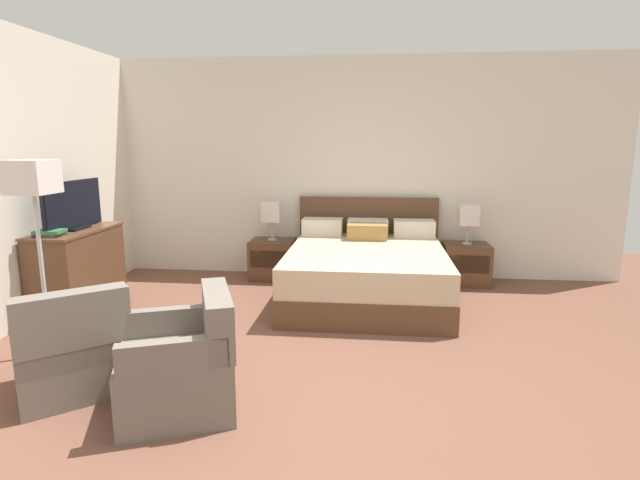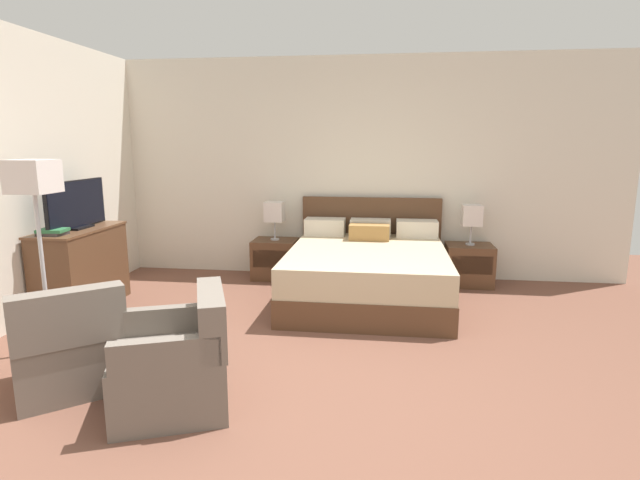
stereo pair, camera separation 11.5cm
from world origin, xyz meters
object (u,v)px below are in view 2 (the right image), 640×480
object	(u,v)px
nightstand_left	(275,259)
floor_lamp	(35,195)
armchair_by_window	(69,349)
bed	(367,271)
nightstand_right	(469,265)
book_red_cover	(52,234)
tv	(76,205)
dresser	(81,267)
table_lamp_left	(275,212)
book_blue_cover	(53,230)
armchair_companion	(177,365)
table_lamp_right	(472,216)

from	to	relation	value
nightstand_left	floor_lamp	size ratio (longest dim) A/B	0.35
armchair_by_window	bed	bearing A→B (deg)	49.59
nightstand_left	armchair_by_window	distance (m)	3.11
nightstand_right	book_red_cover	xyz separation A→B (m)	(-4.08, -1.78, 0.60)
tv	book_red_cover	world-z (taller)	tv
dresser	floor_lamp	world-z (taller)	floor_lamp
table_lamp_left	floor_lamp	bearing A→B (deg)	-118.08
nightstand_right	floor_lamp	world-z (taller)	floor_lamp
book_blue_cover	table_lamp_left	bearing A→B (deg)	46.06
book_red_cover	armchair_companion	distance (m)	2.32
dresser	tv	bearing A→B (deg)	75.87
tv	book_red_cover	bearing A→B (deg)	-92.24
bed	tv	distance (m)	3.06
book_blue_cover	armchair_by_window	xyz separation A→B (m)	(0.93, -1.24, -0.59)
nightstand_right	table_lamp_left	world-z (taller)	table_lamp_left
bed	floor_lamp	xyz separation A→B (m)	(-2.50, -1.76, 0.98)
armchair_by_window	table_lamp_left	bearing A→B (deg)	75.54
book_red_cover	book_blue_cover	world-z (taller)	book_blue_cover
table_lamp_right	book_red_cover	size ratio (longest dim) A/B	2.13
tv	armchair_companion	world-z (taller)	tv
book_blue_cover	floor_lamp	world-z (taller)	floor_lamp
bed	book_blue_cover	size ratio (longest dim) A/B	8.43
nightstand_right	tv	size ratio (longest dim) A/B	0.59
book_red_cover	armchair_companion	world-z (taller)	book_red_cover
book_blue_cover	armchair_by_window	size ratio (longest dim) A/B	0.25
tv	floor_lamp	xyz separation A→B (m)	(0.38, -1.08, 0.22)
table_lamp_right	floor_lamp	world-z (taller)	floor_lamp
bed	nightstand_right	xyz separation A→B (m)	(1.18, 0.71, -0.07)
floor_lamp	table_lamp_right	bearing A→B (deg)	33.87
book_blue_cover	floor_lamp	xyz separation A→B (m)	(0.39, -0.70, 0.41)
table_lamp_left	book_blue_cover	bearing A→B (deg)	-133.94
nightstand_right	tv	world-z (taller)	tv
nightstand_right	dresser	xyz separation A→B (m)	(-4.07, -1.41, 0.18)
nightstand_right	table_lamp_left	xyz separation A→B (m)	(-2.37, 0.00, 0.59)
book_red_cover	floor_lamp	distance (m)	0.92
nightstand_right	bed	bearing A→B (deg)	-149.04
table_lamp_left	armchair_companion	bearing A→B (deg)	-88.82
nightstand_left	floor_lamp	world-z (taller)	floor_lamp
table_lamp_right	book_red_cover	bearing A→B (deg)	-156.49
table_lamp_left	nightstand_right	bearing A→B (deg)	-0.04
bed	table_lamp_left	world-z (taller)	bed
bed	dresser	xyz separation A→B (m)	(-2.89, -0.70, 0.12)
nightstand_left	dresser	size ratio (longest dim) A/B	0.51
tv	armchair_companion	bearing A→B (deg)	-44.89
bed	floor_lamp	distance (m)	3.21
bed	nightstand_left	distance (m)	1.38
table_lamp_left	book_blue_cover	distance (m)	2.47
nightstand_left	dresser	xyz separation A→B (m)	(-1.71, -1.41, 0.18)
table_lamp_left	book_red_cover	size ratio (longest dim) A/B	2.13
table_lamp_right	dresser	distance (m)	4.33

